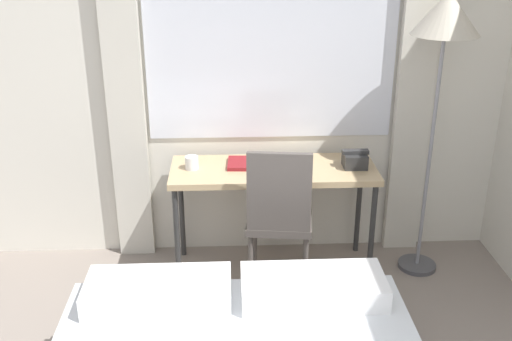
% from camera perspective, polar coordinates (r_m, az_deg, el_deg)
% --- Properties ---
extents(wall_back_with_window, '(4.68, 0.13, 2.70)m').
position_cam_1_polar(wall_back_with_window, '(3.95, -1.89, 10.26)').
color(wall_back_with_window, silver).
rests_on(wall_back_with_window, ground_plane).
extents(desk, '(1.32, 0.49, 0.74)m').
position_cam_1_polar(desk, '(3.86, 1.66, -0.63)').
color(desk, tan).
rests_on(desk, ground_plane).
extents(desk_chair, '(0.45, 0.45, 0.99)m').
position_cam_1_polar(desk_chair, '(3.67, 2.24, -4.01)').
color(desk_chair, '#59514C').
rests_on(desk_chair, ground_plane).
extents(standing_lamp, '(0.40, 0.40, 1.84)m').
position_cam_1_polar(standing_lamp, '(3.76, 17.57, 12.68)').
color(standing_lamp, '#4C4C51').
rests_on(standing_lamp, ground_plane).
extents(telephone, '(0.17, 0.14, 0.12)m').
position_cam_1_polar(telephone, '(3.88, 9.40, 1.04)').
color(telephone, '#2D2D2D').
rests_on(telephone, desk).
extents(book, '(0.30, 0.23, 0.02)m').
position_cam_1_polar(book, '(3.87, -0.57, 0.70)').
color(book, maroon).
rests_on(book, desk).
extents(mug, '(0.08, 0.08, 0.08)m').
position_cam_1_polar(mug, '(3.82, -6.14, 0.74)').
color(mug, white).
rests_on(mug, desk).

